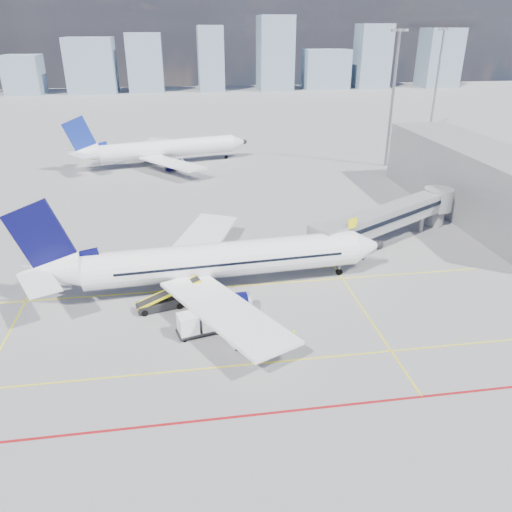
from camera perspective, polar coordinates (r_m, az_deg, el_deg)
The scene contains 13 objects.
ground at distance 47.70m, azimuth -3.50°, elevation -8.12°, with size 420.00×420.00×0.00m, color gray.
apron_markings at distance 44.44m, azimuth -3.76°, elevation -10.88°, with size 90.00×35.12×0.01m.
jet_bridge at distance 66.60m, azimuth 15.55°, elevation 4.45°, with size 23.55×15.78×6.30m.
terminal_block at distance 81.52m, azimuth 23.87°, elevation 7.84°, with size 10.00×42.00×10.00m.
floodlight_mast_ne at distance 104.21m, azimuth 15.36°, elevation 17.20°, with size 3.20×0.61×25.45m.
floodlight_mast_far at distance 147.26m, azimuth 20.02°, elevation 18.63°, with size 3.20×0.61×25.45m.
distant_skyline at distance 230.96m, azimuth -4.89°, elevation 21.25°, with size 256.16×15.65×30.17m.
main_aircraft at distance 52.99m, azimuth -5.35°, elevation -0.64°, with size 39.13×34.07×11.42m.
second_aircraft at distance 104.69m, azimuth -10.82°, elevation 11.87°, with size 36.25×31.13×10.84m.
baggage_tug at distance 44.85m, azimuth -1.66°, elevation -9.22°, with size 2.75×2.26×1.67m.
cargo_dolly at distance 46.32m, azimuth -6.56°, elevation -7.56°, with size 4.36×2.70×2.22m.
belt_loader at distance 51.08m, azimuth -10.71°, elevation -5.22°, with size 6.72×3.03×2.70m.
ramp_worker at distance 44.82m, azimuth 4.35°, elevation -9.33°, with size 0.58×0.38×1.58m, color yellow.
Camera 1 is at (-3.19, -39.94, 25.89)m, focal length 35.00 mm.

